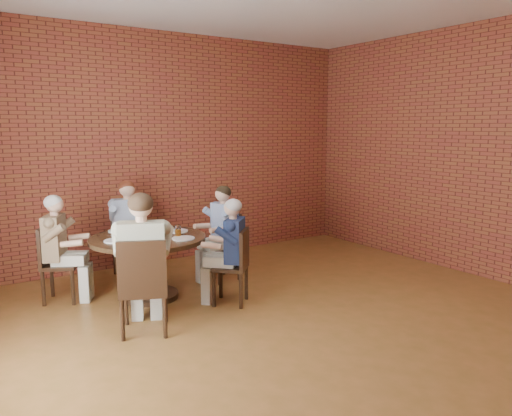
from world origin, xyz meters
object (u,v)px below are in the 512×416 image
chair_c (54,261)px  chair_e (236,263)px  diner_a (221,233)px  chair_b (128,239)px  diner_d (143,263)px  chair_a (226,243)px  dining_table (148,255)px  smartphone (183,236)px  diner_b (129,229)px  chair_d (143,284)px  diner_e (230,252)px  diner_c (60,249)px

chair_c → chair_e: bearing=-97.9°
diner_a → chair_b: (-0.95, 0.92, -0.13)m
diner_a → diner_d: (-1.50, -1.07, 0.07)m
diner_d → chair_c: bearing=-44.8°
diner_a → chair_e: 0.96m
chair_e → chair_a: bearing=-159.3°
dining_table → smartphone: (0.35, -0.23, 0.23)m
diner_b → chair_c: bearing=-148.8°
dining_table → chair_d: chair_d is taller
diner_b → chair_b: bearing=90.0°
diner_a → diner_b: 1.27m
diner_e → dining_table: bearing=-90.0°
chair_d → diner_b: bearing=-81.8°
chair_c → diner_e: (1.67, -1.20, 0.12)m
diner_b → chair_e: 1.86m
dining_table → diner_b: (0.12, 0.99, 0.13)m
chair_c → diner_c: diner_c is taller
smartphone → chair_b: bearing=112.4°
dining_table → chair_a: bearing=8.2°
chair_d → diner_c: bearing=-49.2°
chair_a → diner_d: diner_d is taller
chair_b → diner_c: size_ratio=0.74×
diner_a → smartphone: bearing=-70.5°
diner_a → diner_d: diner_d is taller
chair_e → diner_e: 0.15m
dining_table → smartphone: 0.47m
chair_d → chair_e: chair_d is taller
diner_a → diner_b: diner_b is taller
chair_e → smartphone: (-0.42, 0.51, 0.27)m
dining_table → diner_d: diner_d is taller
chair_c → chair_d: chair_d is taller
diner_e → chair_b: bearing=-117.7°
dining_table → chair_e: bearing=-44.1°
diner_a → chair_e: bearing=-27.7°
chair_b → chair_d: bearing=-98.7°
diner_a → chair_e: diner_a is taller
diner_e → diner_b: bearing=-116.6°
diner_b → chair_e: diner_b is taller
diner_d → diner_e: size_ratio=1.15×
dining_table → chair_a: size_ratio=1.51×
diner_a → chair_a: bearing=90.0°
dining_table → diner_d: size_ratio=0.96×
chair_c → diner_c: 0.16m
diner_d → diner_a: bearing=-120.1°
dining_table → chair_a: 1.17m
chair_b → diner_e: size_ratio=0.76×
chair_a → chair_e: chair_a is taller
dining_table → chair_c: chair_c is taller
chair_b → diner_e: bearing=-64.7°
chair_b → diner_d: diner_d is taller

